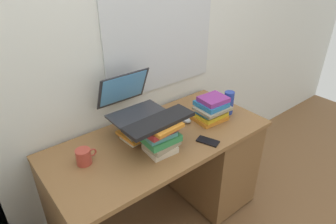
% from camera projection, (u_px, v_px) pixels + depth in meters
% --- Properties ---
extents(ground_plane, '(6.00, 6.00, 0.00)m').
position_uv_depth(ground_plane, '(162.00, 219.00, 2.22)').
color(ground_plane, brown).
extents(wall_back, '(6.00, 0.06, 2.60)m').
position_uv_depth(wall_back, '(123.00, 40.00, 1.84)').
color(wall_back, silver).
rests_on(wall_back, ground).
extents(desk, '(1.44, 0.66, 0.76)m').
position_uv_depth(desk, '(202.00, 159.00, 2.20)').
color(desk, olive).
rests_on(desk, ground).
extents(book_stack_tall, '(0.24, 0.21, 0.15)m').
position_uv_depth(book_stack_tall, '(139.00, 126.00, 1.81)').
color(book_stack_tall, beige).
rests_on(book_stack_tall, desk).
extents(book_stack_keyboard_riser, '(0.21, 0.19, 0.20)m').
position_uv_depth(book_stack_keyboard_riser, '(161.00, 137.00, 1.68)').
color(book_stack_keyboard_riser, beige).
rests_on(book_stack_keyboard_riser, desk).
extents(book_stack_side, '(0.23, 0.20, 0.17)m').
position_uv_depth(book_stack_side, '(211.00, 109.00, 2.00)').
color(book_stack_side, orange).
rests_on(book_stack_side, desk).
extents(laptop, '(0.34, 0.35, 0.24)m').
position_uv_depth(laptop, '(132.00, 104.00, 1.80)').
color(laptop, '#2D2D33').
rests_on(laptop, book_stack_tall).
extents(keyboard, '(0.43, 0.16, 0.02)m').
position_uv_depth(keyboard, '(160.00, 121.00, 1.62)').
color(keyboard, black).
rests_on(keyboard, book_stack_keyboard_riser).
extents(computer_mouse, '(0.06, 0.10, 0.04)m').
position_uv_depth(computer_mouse, '(185.00, 119.00, 2.01)').
color(computer_mouse, '#A5A8AD').
rests_on(computer_mouse, desk).
extents(mug, '(0.12, 0.08, 0.09)m').
position_uv_depth(mug, '(84.00, 157.00, 1.61)').
color(mug, '#B23F33').
rests_on(mug, desk).
extents(water_bottle, '(0.07, 0.07, 0.17)m').
position_uv_depth(water_bottle, '(229.00, 103.00, 2.08)').
color(water_bottle, '#263FA5').
rests_on(water_bottle, desk).
extents(cell_phone, '(0.11, 0.15, 0.01)m').
position_uv_depth(cell_phone, '(208.00, 141.00, 1.80)').
color(cell_phone, black).
rests_on(cell_phone, desk).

